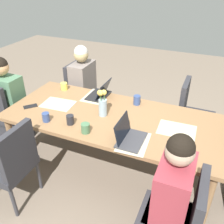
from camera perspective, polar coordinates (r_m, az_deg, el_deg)
ground_plane at (r=3.07m, az=0.00°, el=-12.65°), size 10.00×10.00×0.00m
dining_table at (r=2.65m, az=0.00°, el=-2.17°), size 2.30×1.00×0.73m
chair_far_left_near at (r=2.05m, az=15.04°, el=-22.68°), size 0.44×0.44×0.90m
person_far_left_near at (r=2.07m, az=13.30°, el=-20.48°), size 0.36×0.40×1.19m
chair_head_right_left_mid at (r=3.47m, az=-24.04°, el=0.31°), size 0.44×0.44×0.90m
person_head_right_left_mid at (r=3.46m, az=-22.60°, el=1.09°), size 0.40×0.36×1.19m
chair_near_right_near at (r=3.74m, az=-7.17°, el=5.13°), size 0.44×0.44×0.90m
person_near_right_near at (r=3.65m, az=-6.64°, el=4.94°), size 0.36×0.40×1.19m
chair_far_right_mid at (r=2.58m, az=-22.26°, el=-10.59°), size 0.44×0.44×0.90m
chair_near_right_far at (r=3.31m, az=17.91°, el=0.06°), size 0.44×0.44×0.90m
flower_vase at (r=2.56m, az=-2.21°, el=2.20°), size 0.11×0.12×0.30m
placemat_far_left_near at (r=2.25m, az=5.02°, el=-6.97°), size 0.29×0.38×0.00m
placemat_head_right_left_mid at (r=2.91m, az=-12.40°, el=1.83°), size 0.38×0.29×0.00m
placemat_head_left_left_far at (r=2.48m, az=14.79°, el=-4.00°), size 0.37×0.27×0.00m
placemat_near_right_near at (r=3.01m, az=-3.73°, el=3.64°), size 0.27×0.36×0.00m
laptop_far_left_near at (r=2.25m, az=3.90°, el=-5.68°), size 0.22×0.32×0.21m
laptop_near_right_near at (r=2.99m, az=-2.81°, el=4.33°), size 0.22×0.32×0.20m
coffee_mug_near_left at (r=2.60m, az=-15.08°, el=-1.16°), size 0.08×0.08×0.09m
coffee_mug_near_right at (r=2.50m, az=-9.67°, el=-1.78°), size 0.08×0.08×0.10m
coffee_mug_centre_left at (r=3.22m, az=-11.04°, el=5.89°), size 0.09×0.09×0.09m
coffee_mug_centre_right at (r=2.35m, az=-6.17°, el=-3.74°), size 0.09×0.09×0.10m
coffee_mug_far_left at (r=2.83m, az=5.79°, el=2.77°), size 0.08×0.08×0.11m
phone_black at (r=2.94m, az=-18.42°, el=1.26°), size 0.15×0.16×0.01m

